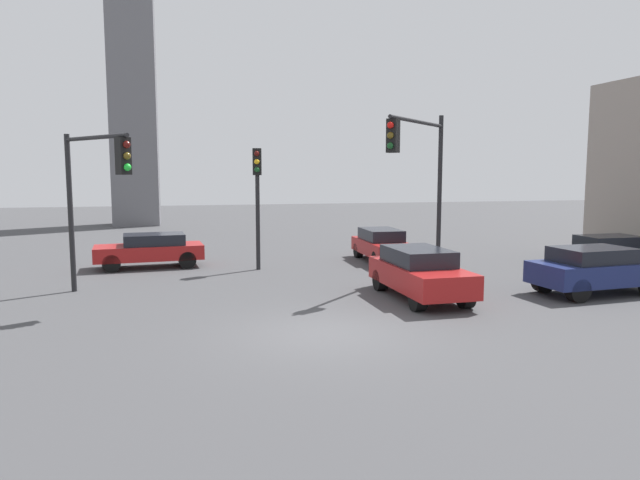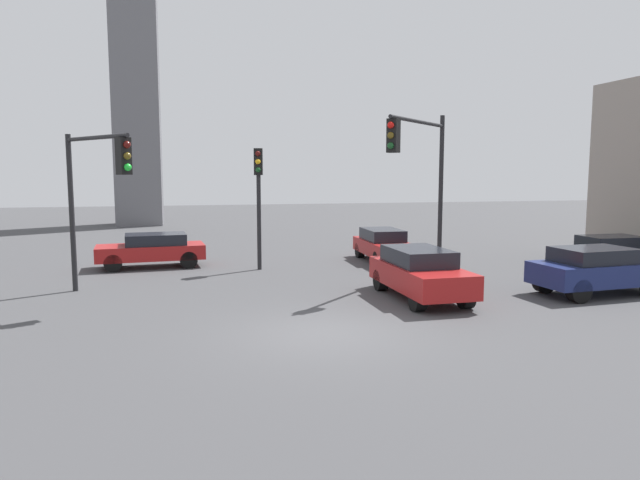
{
  "view_description": "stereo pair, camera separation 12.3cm",
  "coord_description": "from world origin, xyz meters",
  "px_view_note": "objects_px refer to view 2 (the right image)",
  "views": [
    {
      "loc": [
        -3.19,
        -12.81,
        3.76
      ],
      "look_at": [
        0.63,
        3.11,
        1.82
      ],
      "focal_mm": 32.68,
      "sensor_mm": 36.0,
      "label": 1
    },
    {
      "loc": [
        -3.07,
        -12.84,
        3.76
      ],
      "look_at": [
        0.63,
        3.11,
        1.82
      ],
      "focal_mm": 32.68,
      "sensor_mm": 36.0,
      "label": 2
    }
  ],
  "objects_px": {
    "car_2": "(608,252)",
    "car_1": "(420,272)",
    "traffic_light_1": "(96,179)",
    "traffic_light_2": "(420,162)",
    "traffic_light_0": "(259,185)",
    "car_6": "(152,249)",
    "car_3": "(383,245)",
    "car_0": "(597,270)"
  },
  "relations": [
    {
      "from": "car_2",
      "to": "car_1",
      "type": "bearing_deg",
      "value": 19.37
    },
    {
      "from": "traffic_light_1",
      "to": "traffic_light_2",
      "type": "height_order",
      "value": "traffic_light_2"
    },
    {
      "from": "traffic_light_1",
      "to": "traffic_light_0",
      "type": "bearing_deg",
      "value": 93.29
    },
    {
      "from": "car_6",
      "to": "car_3",
      "type": "bearing_deg",
      "value": 171.02
    },
    {
      "from": "car_1",
      "to": "car_6",
      "type": "bearing_deg",
      "value": -134.69
    },
    {
      "from": "traffic_light_1",
      "to": "car_1",
      "type": "bearing_deg",
      "value": 42.5
    },
    {
      "from": "traffic_light_0",
      "to": "car_3",
      "type": "distance_m",
      "value": 5.92
    },
    {
      "from": "traffic_light_1",
      "to": "car_6",
      "type": "relative_size",
      "value": 1.16
    },
    {
      "from": "traffic_light_1",
      "to": "car_6",
      "type": "xyz_separation_m",
      "value": [
        1.18,
        5.57,
        -2.83
      ]
    },
    {
      "from": "car_6",
      "to": "car_0",
      "type": "bearing_deg",
      "value": 143.33
    },
    {
      "from": "car_2",
      "to": "car_0",
      "type": "bearing_deg",
      "value": 47.51
    },
    {
      "from": "traffic_light_2",
      "to": "car_1",
      "type": "relative_size",
      "value": 1.35
    },
    {
      "from": "car_0",
      "to": "car_6",
      "type": "xyz_separation_m",
      "value": [
        -13.49,
        8.39,
        -0.06
      ]
    },
    {
      "from": "traffic_light_0",
      "to": "car_2",
      "type": "bearing_deg",
      "value": 88.09
    },
    {
      "from": "car_3",
      "to": "car_6",
      "type": "xyz_separation_m",
      "value": [
        -9.33,
        0.68,
        -0.0
      ]
    },
    {
      "from": "traffic_light_2",
      "to": "car_6",
      "type": "bearing_deg",
      "value": -76.49
    },
    {
      "from": "car_1",
      "to": "traffic_light_0",
      "type": "bearing_deg",
      "value": -148.14
    },
    {
      "from": "traffic_light_0",
      "to": "car_1",
      "type": "relative_size",
      "value": 1.08
    },
    {
      "from": "traffic_light_1",
      "to": "car_3",
      "type": "xyz_separation_m",
      "value": [
        10.51,
        4.88,
        -2.82
      ]
    },
    {
      "from": "traffic_light_2",
      "to": "car_2",
      "type": "distance_m",
      "value": 8.88
    },
    {
      "from": "traffic_light_2",
      "to": "car_1",
      "type": "bearing_deg",
      "value": 22.93
    },
    {
      "from": "traffic_light_0",
      "to": "car_2",
      "type": "height_order",
      "value": "traffic_light_0"
    },
    {
      "from": "traffic_light_0",
      "to": "traffic_light_2",
      "type": "height_order",
      "value": "traffic_light_2"
    },
    {
      "from": "car_6",
      "to": "car_1",
      "type": "bearing_deg",
      "value": 131.58
    },
    {
      "from": "traffic_light_1",
      "to": "car_0",
      "type": "bearing_deg",
      "value": 44.37
    },
    {
      "from": "traffic_light_2",
      "to": "car_3",
      "type": "xyz_separation_m",
      "value": [
        0.4,
        4.7,
        -3.35
      ]
    },
    {
      "from": "traffic_light_0",
      "to": "traffic_light_2",
      "type": "xyz_separation_m",
      "value": [
        4.89,
        -3.9,
        0.83
      ]
    },
    {
      "from": "traffic_light_1",
      "to": "car_1",
      "type": "relative_size",
      "value": 1.15
    },
    {
      "from": "car_0",
      "to": "car_2",
      "type": "relative_size",
      "value": 1.05
    },
    {
      "from": "traffic_light_0",
      "to": "traffic_light_1",
      "type": "height_order",
      "value": "traffic_light_1"
    },
    {
      "from": "traffic_light_0",
      "to": "car_6",
      "type": "relative_size",
      "value": 1.1
    },
    {
      "from": "car_3",
      "to": "car_6",
      "type": "height_order",
      "value": "car_3"
    },
    {
      "from": "traffic_light_1",
      "to": "traffic_light_2",
      "type": "bearing_deg",
      "value": 56.3
    },
    {
      "from": "car_1",
      "to": "car_2",
      "type": "bearing_deg",
      "value": 108.4
    },
    {
      "from": "traffic_light_0",
      "to": "traffic_light_1",
      "type": "distance_m",
      "value": 6.63
    },
    {
      "from": "traffic_light_1",
      "to": "car_0",
      "type": "xyz_separation_m",
      "value": [
        14.67,
        -2.83,
        -2.76
      ]
    },
    {
      "from": "traffic_light_2",
      "to": "car_2",
      "type": "xyz_separation_m",
      "value": [
        8.16,
        0.93,
        -3.37
      ]
    },
    {
      "from": "traffic_light_2",
      "to": "car_0",
      "type": "xyz_separation_m",
      "value": [
        4.56,
        -3.01,
        -3.29
      ]
    },
    {
      "from": "traffic_light_2",
      "to": "car_6",
      "type": "relative_size",
      "value": 1.36
    },
    {
      "from": "traffic_light_0",
      "to": "car_1",
      "type": "distance_m",
      "value": 7.75
    },
    {
      "from": "car_2",
      "to": "car_3",
      "type": "height_order",
      "value": "car_3"
    },
    {
      "from": "traffic_light_1",
      "to": "car_6",
      "type": "height_order",
      "value": "traffic_light_1"
    }
  ]
}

